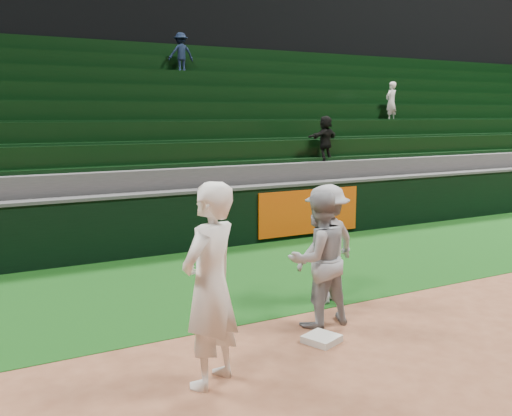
{
  "coord_description": "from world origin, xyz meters",
  "views": [
    {
      "loc": [
        -4.05,
        -5.51,
        2.77
      ],
      "look_at": [
        0.17,
        2.3,
        1.3
      ],
      "focal_mm": 40.0,
      "sensor_mm": 36.0,
      "label": 1
    }
  ],
  "objects": [
    {
      "name": "first_baseman",
      "position": [
        -1.82,
        -0.41,
        1.06
      ],
      "size": [
        0.92,
        0.83,
        2.11
      ],
      "primitive_type": "imported",
      "rotation": [
        0.0,
        0.0,
        3.69
      ],
      "color": "white",
      "rests_on": "ground"
    },
    {
      "name": "first_base",
      "position": [
        -0.19,
        -0.06,
        0.04
      ],
      "size": [
        0.49,
        0.49,
        0.09
      ],
      "primitive_type": "cube",
      "rotation": [
        0.0,
        0.0,
        0.36
      ],
      "color": "silver",
      "rests_on": "ground"
    },
    {
      "name": "field_wall",
      "position": [
        0.03,
        5.2,
        0.63
      ],
      "size": [
        36.0,
        0.45,
        1.25
      ],
      "color": "black",
      "rests_on": "ground"
    },
    {
      "name": "foul_grass",
      "position": [
        0.0,
        3.0,
        0.0
      ],
      "size": [
        36.0,
        4.2,
        0.01
      ],
      "primitive_type": "cube",
      "color": "#0E380F",
      "rests_on": "ground"
    },
    {
      "name": "ground",
      "position": [
        0.0,
        0.0,
        0.0
      ],
      "size": [
        70.0,
        70.0,
        0.0
      ],
      "primitive_type": "plane",
      "color": "brown",
      "rests_on": "ground"
    },
    {
      "name": "base_coach",
      "position": [
        0.76,
        1.2,
        0.88
      ],
      "size": [
        1.26,
        0.92,
        1.75
      ],
      "primitive_type": "imported",
      "rotation": [
        0.0,
        0.0,
        3.4
      ],
      "color": "#969AA3",
      "rests_on": "foul_grass"
    },
    {
      "name": "baserunner",
      "position": [
        0.1,
        0.46,
        0.89
      ],
      "size": [
        0.87,
        0.68,
        1.79
      ],
      "primitive_type": "imported",
      "rotation": [
        0.0,
        0.0,
        3.15
      ],
      "color": "#91949B",
      "rests_on": "ground"
    },
    {
      "name": "upper_deck",
      "position": [
        0.0,
        17.45,
        6.0
      ],
      "size": [
        40.0,
        12.0,
        12.0
      ],
      "primitive_type": "cube",
      "color": "black",
      "rests_on": "ground"
    },
    {
      "name": "stadium_seating",
      "position": [
        -0.0,
        8.97,
        1.7
      ],
      "size": [
        36.0,
        5.95,
        5.04
      ],
      "color": "#3D3D3F",
      "rests_on": "ground"
    }
  ]
}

